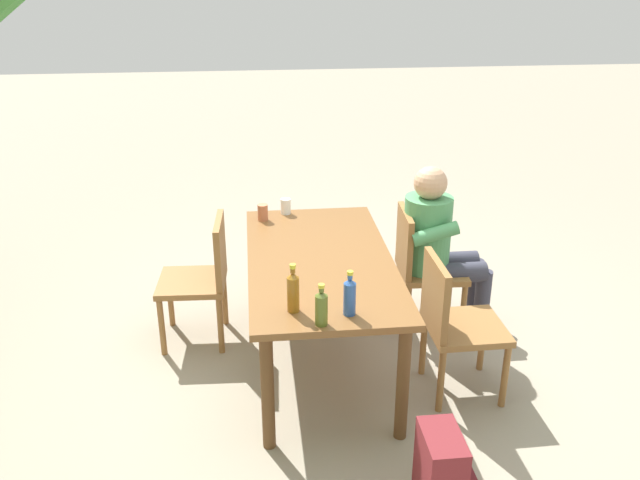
# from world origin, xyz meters

# --- Properties ---
(ground_plane) EXTENTS (24.00, 24.00, 0.00)m
(ground_plane) POSITION_xyz_m (0.00, 0.00, 0.00)
(ground_plane) COLOR gray
(dining_table) EXTENTS (1.71, 0.88, 0.74)m
(dining_table) POSITION_xyz_m (0.00, 0.00, 0.65)
(dining_table) COLOR brown
(dining_table) RESTS_ON ground_plane
(chair_near_right) EXTENTS (0.46, 0.46, 0.87)m
(chair_near_right) POSITION_xyz_m (0.39, -0.74, 0.49)
(chair_near_right) COLOR olive
(chair_near_right) RESTS_ON ground_plane
(chair_far_right) EXTENTS (0.46, 0.46, 0.87)m
(chair_far_right) POSITION_xyz_m (0.38, 0.74, 0.49)
(chair_far_right) COLOR olive
(chair_far_right) RESTS_ON ground_plane
(chair_near_left) EXTENTS (0.45, 0.45, 0.87)m
(chair_near_left) POSITION_xyz_m (-0.38, -0.74, 0.49)
(chair_near_left) COLOR olive
(chair_near_left) RESTS_ON ground_plane
(person_in_white_shirt) EXTENTS (0.47, 0.61, 1.18)m
(person_in_white_shirt) POSITION_xyz_m (0.38, -0.85, 0.66)
(person_in_white_shirt) COLOR #4C935B
(person_in_white_shirt) RESTS_ON ground_plane
(bottle_blue) EXTENTS (0.06, 0.06, 0.24)m
(bottle_blue) POSITION_xyz_m (-0.70, -0.08, 0.85)
(bottle_blue) COLOR #2D56A3
(bottle_blue) RESTS_ON dining_table
(bottle_olive) EXTENTS (0.06, 0.06, 0.22)m
(bottle_olive) POSITION_xyz_m (-0.78, 0.08, 0.84)
(bottle_olive) COLOR #566623
(bottle_olive) RESTS_ON dining_table
(bottle_amber) EXTENTS (0.06, 0.06, 0.27)m
(bottle_amber) POSITION_xyz_m (-0.63, 0.21, 0.86)
(bottle_amber) COLOR #996019
(bottle_amber) RESTS_ON dining_table
(cup_terracotta) EXTENTS (0.07, 0.07, 0.11)m
(cup_terracotta) POSITION_xyz_m (0.67, 0.33, 0.80)
(cup_terracotta) COLOR #BC6B47
(cup_terracotta) RESTS_ON dining_table
(cup_white) EXTENTS (0.07, 0.07, 0.11)m
(cup_white) POSITION_xyz_m (0.78, 0.16, 0.80)
(cup_white) COLOR white
(cup_white) RESTS_ON dining_table
(backpack_by_near_side) EXTENTS (0.30, 0.24, 0.41)m
(backpack_by_near_side) POSITION_xyz_m (-1.28, -0.44, 0.20)
(backpack_by_near_side) COLOR maroon
(backpack_by_near_side) RESTS_ON ground_plane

